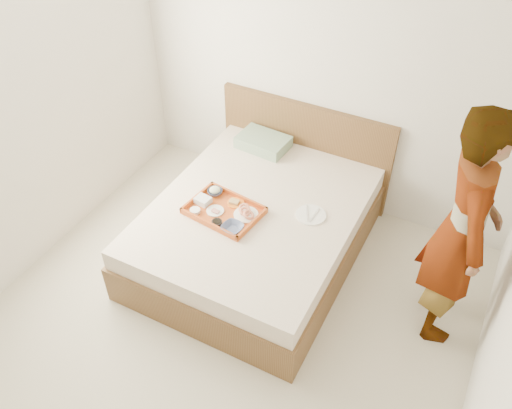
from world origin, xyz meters
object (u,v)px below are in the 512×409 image
object	(u,v)px
bed	(256,230)
tray	(224,210)
person	(462,230)
dinner_plate	(311,215)

from	to	relation	value
bed	tray	bearing A→B (deg)	-136.25
bed	tray	world-z (taller)	tray
person	dinner_plate	bearing A→B (deg)	68.01
dinner_plate	person	xyz separation A→B (m)	(1.09, -0.08, 0.39)
dinner_plate	person	world-z (taller)	person
bed	tray	size ratio (longest dim) A/B	3.53
bed	dinner_plate	world-z (taller)	dinner_plate
tray	dinner_plate	size ratio (longest dim) A/B	2.34
bed	tray	xyz separation A→B (m)	(-0.19, -0.18, 0.29)
dinner_plate	person	distance (m)	1.16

